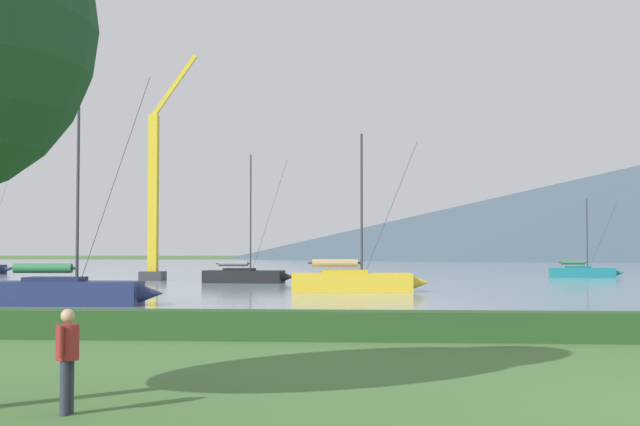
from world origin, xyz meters
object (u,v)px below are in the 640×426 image
object	(u,v)px
sailboat_slip_3	(245,275)
dock_crane	(155,207)
sailboat_slip_1	(66,291)
sailboat_slip_7	(583,272)
person_standing_walker	(67,352)
sailboat_slip_6	(353,281)

from	to	relation	value
sailboat_slip_3	dock_crane	bearing A→B (deg)	155.12
sailboat_slip_3	dock_crane	size ratio (longest dim) A/B	0.52
sailboat_slip_3	dock_crane	world-z (taller)	dock_crane
sailboat_slip_1	dock_crane	bearing A→B (deg)	94.85
sailboat_slip_7	sailboat_slip_1	bearing A→B (deg)	-122.97
sailboat_slip_1	sailboat_slip_7	distance (m)	58.31
sailboat_slip_1	person_standing_walker	distance (m)	29.59
person_standing_walker	dock_crane	xyz separation A→B (m)	(-15.49, 63.70, 5.51)
person_standing_walker	sailboat_slip_6	bearing A→B (deg)	92.21
sailboat_slip_7	person_standing_walker	world-z (taller)	sailboat_slip_7
sailboat_slip_6	sailboat_slip_1	bearing A→B (deg)	-135.93
sailboat_slip_1	sailboat_slip_7	bearing A→B (deg)	50.89
sailboat_slip_3	sailboat_slip_6	world-z (taller)	sailboat_slip_3
sailboat_slip_3	sailboat_slip_7	bearing A→B (deg)	34.55
sailboat_slip_7	sailboat_slip_6	bearing A→B (deg)	-120.34
sailboat_slip_6	dock_crane	distance (m)	28.30
sailboat_slip_6	person_standing_walker	xyz separation A→B (m)	(-2.77, -42.88, 0.26)
sailboat_slip_1	person_standing_walker	size ratio (longest dim) A/B	6.91
sailboat_slip_1	sailboat_slip_3	bearing A→B (deg)	79.81
sailboat_slip_3	dock_crane	xyz separation A→B (m)	(-8.88, 5.24, 5.85)
sailboat_slip_6	person_standing_walker	bearing A→B (deg)	-98.96
sailboat_slip_3	sailboat_slip_7	size ratio (longest dim) A/B	1.36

